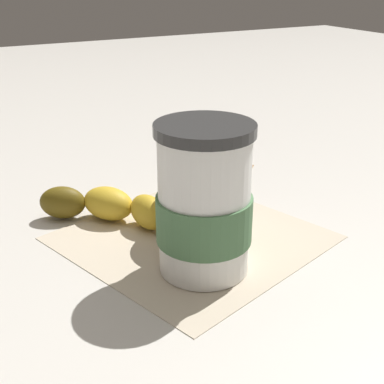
# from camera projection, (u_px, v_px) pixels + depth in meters

# --- Properties ---
(ground_plane) EXTENTS (3.00, 3.00, 0.00)m
(ground_plane) POSITION_uv_depth(u_px,v_px,m) (192.00, 238.00, 0.56)
(ground_plane) COLOR beige
(paper_napkin) EXTENTS (0.29, 0.29, 0.00)m
(paper_napkin) POSITION_uv_depth(u_px,v_px,m) (192.00, 237.00, 0.56)
(paper_napkin) COLOR beige
(paper_napkin) RESTS_ON ground_plane
(coffee_cup) EXTENTS (0.09, 0.09, 0.14)m
(coffee_cup) POSITION_uv_depth(u_px,v_px,m) (204.00, 204.00, 0.48)
(coffee_cup) COLOR white
(coffee_cup) RESTS_ON paper_napkin
(muffin) EXTENTS (0.09, 0.09, 0.09)m
(muffin) POSITION_uv_depth(u_px,v_px,m) (204.00, 190.00, 0.55)
(muffin) COLOR white
(muffin) RESTS_ON paper_napkin
(banana) EXTENTS (0.12, 0.12, 0.04)m
(banana) POSITION_uv_depth(u_px,v_px,m) (106.00, 205.00, 0.59)
(banana) COLOR gold
(banana) RESTS_ON paper_napkin
(wooden_stirrer) EXTENTS (0.08, 0.08, 0.00)m
(wooden_stirrer) POSITION_uv_depth(u_px,v_px,m) (243.00, 178.00, 0.71)
(wooden_stirrer) COLOR #9E7547
(wooden_stirrer) RESTS_ON ground_plane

